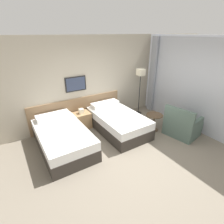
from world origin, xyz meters
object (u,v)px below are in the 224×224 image
object	(u,v)px
bed_near_window	(117,122)
nightstand	(82,120)
armchair	(182,126)
bed_near_door	(63,138)
floor_lamp	(141,77)
side_table	(154,119)

from	to	relation	value
bed_near_window	nightstand	xyz separation A→B (m)	(-0.84, 0.73, -0.03)
armchair	nightstand	bearing A→B (deg)	39.50
bed_near_door	floor_lamp	bearing A→B (deg)	11.42
nightstand	side_table	world-z (taller)	nightstand
bed_near_door	nightstand	xyz separation A→B (m)	(0.84, 0.73, -0.03)
floor_lamp	side_table	distance (m)	1.60
nightstand	armchair	world-z (taller)	armchair
bed_near_door	armchair	xyz separation A→B (m)	(3.11, -1.21, 0.00)
nightstand	floor_lamp	size ratio (longest dim) A/B	0.39
bed_near_door	armchair	bearing A→B (deg)	-21.26
bed_near_door	side_table	distance (m)	2.69
floor_lamp	side_table	size ratio (longest dim) A/B	3.15
nightstand	floor_lamp	bearing A→B (deg)	-3.00
bed_near_window	side_table	distance (m)	1.11
bed_near_window	nightstand	world-z (taller)	bed_near_window
nightstand	armchair	xyz separation A→B (m)	(2.27, -1.94, 0.03)
bed_near_window	floor_lamp	bearing A→B (deg)	24.49
bed_near_door	armchair	world-z (taller)	armchair
armchair	side_table	bearing A→B (deg)	27.46
bed_near_door	floor_lamp	world-z (taller)	floor_lamp
bed_near_window	armchair	distance (m)	1.87
bed_near_window	side_table	world-z (taller)	bed_near_window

